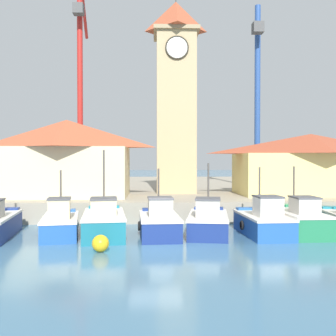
{
  "coord_description": "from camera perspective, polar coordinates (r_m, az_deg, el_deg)",
  "views": [
    {
      "loc": [
        -0.03,
        -18.46,
        4.0
      ],
      "look_at": [
        0.84,
        8.2,
        3.5
      ],
      "focal_mm": 42.0,
      "sensor_mm": 36.0,
      "label": 1
    }
  ],
  "objects": [
    {
      "name": "ground_plane",
      "position": [
        18.89,
        -1.77,
        -11.15
      ],
      "size": [
        300.0,
        300.0,
        0.0
      ],
      "primitive_type": "plane",
      "color": "teal"
    },
    {
      "name": "quay_wharf",
      "position": [
        44.78,
        -1.84,
        -3.18
      ],
      "size": [
        120.0,
        40.0,
        1.35
      ],
      "primitive_type": "cube",
      "color": "#9E937F",
      "rests_on": "ground"
    },
    {
      "name": "fishing_boat_left_inner",
      "position": [
        21.69,
        -15.38,
        -7.71
      ],
      "size": [
        2.59,
        4.75,
        3.49
      ],
      "color": "#2356A8",
      "rests_on": "ground"
    },
    {
      "name": "fishing_boat_mid_left",
      "position": [
        21.31,
        -9.3,
        -7.72
      ],
      "size": [
        2.77,
        5.42,
        4.59
      ],
      "color": "#196B7F",
      "rests_on": "ground"
    },
    {
      "name": "fishing_boat_center",
      "position": [
        21.0,
        -1.28,
        -7.91
      ],
      "size": [
        2.3,
        4.63,
        3.57
      ],
      "color": "navy",
      "rests_on": "ground"
    },
    {
      "name": "fishing_boat_mid_right",
      "position": [
        21.64,
        5.83,
        -7.71
      ],
      "size": [
        2.81,
        5.23,
        3.86
      ],
      "color": "navy",
      "rests_on": "ground"
    },
    {
      "name": "fishing_boat_right_inner",
      "position": [
        21.84,
        13.64,
        -7.56
      ],
      "size": [
        2.35,
        4.7,
        3.64
      ],
      "color": "#2356A8",
      "rests_on": "ground"
    },
    {
      "name": "fishing_boat_right_outer",
      "position": [
        22.81,
        18.38,
        -7.16
      ],
      "size": [
        2.21,
        5.02,
        3.68
      ],
      "color": "#237A4C",
      "rests_on": "ground"
    },
    {
      "name": "clock_tower",
      "position": [
        33.02,
        1.15,
        10.85
      ],
      "size": [
        3.66,
        3.66,
        17.34
      ],
      "color": "tan",
      "rests_on": "quay_wharf"
    },
    {
      "name": "warehouse_left",
      "position": [
        29.77,
        -14.47,
        1.53
      ],
      "size": [
        9.29,
        5.48,
        5.64
      ],
      "color": "beige",
      "rests_on": "quay_wharf"
    },
    {
      "name": "warehouse_right",
      "position": [
        32.88,
        20.02,
        0.63
      ],
      "size": [
        11.74,
        6.34,
        4.75
      ],
      "color": "#E5D17A",
      "rests_on": "quay_wharf"
    },
    {
      "name": "port_crane_near",
      "position": [
        40.16,
        12.83,
        7.27
      ],
      "size": [
        2.88,
        8.72,
        17.88
      ],
      "color": "navy",
      "rests_on": "quay_wharf"
    },
    {
      "name": "port_crane_far",
      "position": [
        41.14,
        -12.6,
        9.0
      ],
      "size": [
        2.0,
        10.06,
        21.82
      ],
      "color": "maroon",
      "rests_on": "quay_wharf"
    },
    {
      "name": "mooring_buoy",
      "position": [
        17.75,
        -9.78,
        -10.73
      ],
      "size": [
        0.75,
        0.75,
        0.75
      ],
      "primitive_type": "sphere",
      "color": "gold",
      "rests_on": "ground"
    }
  ]
}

